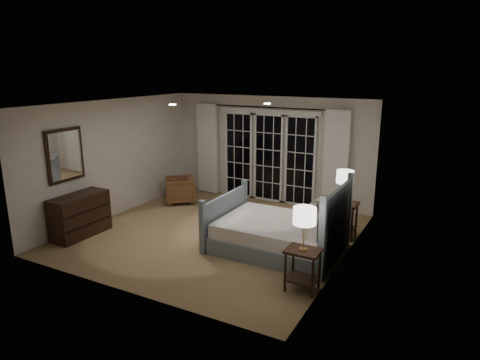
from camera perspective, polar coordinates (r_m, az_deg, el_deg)
The scene contains 20 objects.
floor at distance 8.40m, azimuth -3.37°, elevation -7.16°, with size 5.00×5.00×0.00m, color #8F6E4D.
ceiling at distance 7.82m, azimuth -3.65°, elevation 10.11°, with size 5.00×5.00×0.00m, color white.
wall_left at distance 9.54m, azimuth -16.42°, elevation 2.78°, with size 0.02×5.00×2.50m, color silver.
wall_right at distance 7.07m, azimuth 14.03°, elevation -1.12°, with size 0.02×5.00×2.50m, color silver.
wall_back at distance 10.18m, azimuth 3.90°, elevation 4.08°, with size 5.00×0.02×2.50m, color silver.
wall_front at distance 6.11m, azimuth -15.89°, elevation -3.73°, with size 5.00×0.02×2.50m, color silver.
french_doors at distance 10.17m, azimuth 3.79°, elevation 3.15°, with size 2.50×0.04×2.20m.
curtain_rod at distance 9.95m, azimuth 3.76°, elevation 9.65°, with size 0.03×0.03×3.50m, color black.
curtain_left at distance 10.87m, azimuth -4.34°, elevation 4.21°, with size 0.55×0.10×2.25m, color white.
curtain_right at distance 9.54m, azimuth 12.66°, elevation 2.41°, with size 0.55×0.10×2.25m, color white.
downlight_a at distance 7.97m, azimuth 3.65°, elevation 10.12°, with size 0.12×0.12×0.01m, color white.
downlight_b at distance 7.83m, azimuth -9.01°, elevation 9.89°, with size 0.12×0.12×0.01m, color white.
bed at distance 7.58m, azimuth 5.40°, elevation -7.05°, with size 2.16×1.54×1.26m.
nightstand_left at distance 6.29m, azimuth 8.35°, elevation -10.97°, with size 0.48×0.39×0.63m.
nightstand_right at distance 8.30m, azimuth 13.53°, elevation -4.46°, with size 0.53×0.42×0.69m.
lamp_left at distance 6.02m, azimuth 8.61°, elevation -4.80°, with size 0.33×0.33×0.63m.
lamp_right at distance 8.10m, azimuth 13.83°, elevation 0.38°, with size 0.32×0.32×0.62m.
armchair at distance 10.29m, azimuth -8.03°, elevation -1.31°, with size 0.66×0.68×0.62m, color brown.
dresser at distance 8.73m, azimuth -20.57°, elevation -4.42°, with size 0.49×1.14×0.81m.
mirror at distance 8.62m, azimuth -22.29°, elevation 3.08°, with size 0.05×0.85×1.00m.
Camera 1 is at (4.11, -6.62, 3.13)m, focal length 32.00 mm.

